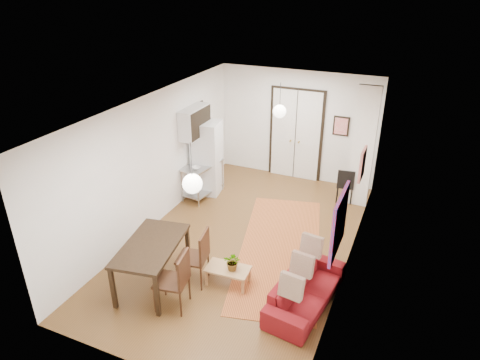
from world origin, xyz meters
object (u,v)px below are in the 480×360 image
at_px(fridge, 207,158).
at_px(dining_chair_near, 195,249).
at_px(kitchen_counter, 203,176).
at_px(black_side_chair, 346,180).
at_px(dining_table, 151,249).
at_px(sofa, 306,290).
at_px(dining_chair_far, 174,272).
at_px(coffee_table, 228,270).

xyz_separation_m(fridge, dining_chair_near, (1.40, -3.17, -0.31)).
height_order(kitchen_counter, black_side_chair, black_side_chair).
xyz_separation_m(dining_table, dining_chair_near, (0.60, 0.46, -0.15)).
distance_m(sofa, dining_chair_far, 2.22).
bearing_deg(fridge, dining_chair_far, -78.12).
bearing_deg(fridge, black_side_chair, 8.44).
bearing_deg(dining_chair_near, dining_table, -62.49).
bearing_deg(fridge, dining_chair_near, -74.19).
relative_size(fridge, black_side_chair, 2.13).
height_order(dining_table, black_side_chair, black_side_chair).
relative_size(kitchen_counter, dining_chair_near, 1.12).
relative_size(fridge, dining_chair_near, 1.75).
distance_m(dining_table, dining_chair_far, 0.66).
xyz_separation_m(coffee_table, fridge, (-2.01, 3.10, 0.63)).
relative_size(sofa, coffee_table, 2.36).
bearing_deg(coffee_table, kitchen_counter, 125.27).
bearing_deg(dining_table, black_side_chair, 61.49).
relative_size(dining_table, black_side_chair, 1.93).
height_order(sofa, dining_chair_near, dining_chair_near).
xyz_separation_m(fridge, dining_table, (0.80, -3.63, -0.16)).
bearing_deg(dining_chair_far, black_side_chair, 148.70).
relative_size(dining_table, dining_chair_near, 1.58).
bearing_deg(dining_table, dining_chair_far, -21.92).
xyz_separation_m(sofa, dining_chair_near, (-2.02, -0.14, 0.34)).
relative_size(fridge, dining_chair_far, 1.75).
xyz_separation_m(dining_chair_far, black_side_chair, (1.90, 4.84, -0.11)).
distance_m(dining_chair_near, black_side_chair, 4.56).
distance_m(dining_table, dining_chair_near, 0.77).
relative_size(dining_chair_near, black_side_chair, 1.22).
bearing_deg(kitchen_counter, sofa, -31.01).
height_order(fridge, dining_chair_far, fridge).
bearing_deg(sofa, black_side_chair, 9.75).
bearing_deg(black_side_chair, sofa, 84.49).
distance_m(dining_chair_far, black_side_chair, 5.20).
bearing_deg(dining_chair_near, kitchen_counter, -164.22).
bearing_deg(dining_chair_near, coffee_table, 86.56).
height_order(coffee_table, dining_chair_far, dining_chair_far).
bearing_deg(black_side_chair, coffee_table, 65.18).
bearing_deg(sofa, fridge, 56.47).
xyz_separation_m(sofa, coffee_table, (-1.41, -0.07, 0.02)).
xyz_separation_m(kitchen_counter, fridge, (0.00, 0.26, 0.38)).
relative_size(kitchen_counter, fridge, 0.64).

